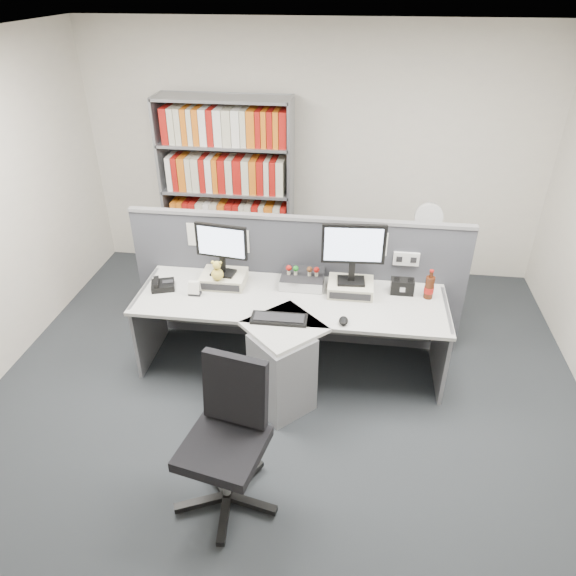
# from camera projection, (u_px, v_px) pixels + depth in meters

# --- Properties ---
(ground) EXTENTS (5.50, 5.50, 0.00)m
(ground) POSITION_uv_depth(u_px,v_px,m) (277.00, 432.00, 4.10)
(ground) COLOR #2D3135
(ground) RESTS_ON ground
(room_shell) EXTENTS (5.04, 5.54, 2.72)m
(room_shell) POSITION_uv_depth(u_px,v_px,m) (274.00, 220.00, 3.18)
(room_shell) COLOR silver
(room_shell) RESTS_ON ground
(partition) EXTENTS (3.00, 0.08, 1.27)m
(partition) POSITION_uv_depth(u_px,v_px,m) (297.00, 280.00, 4.83)
(partition) COLOR #44454D
(partition) RESTS_ON ground
(desk) EXTENTS (2.60, 1.20, 0.72)m
(desk) POSITION_uv_depth(u_px,v_px,m) (287.00, 339.00, 4.37)
(desk) COLOR #BBBAB4
(desk) RESTS_ON ground
(monitor_riser_left) EXTENTS (0.38, 0.31, 0.10)m
(monitor_riser_left) POSITION_uv_depth(u_px,v_px,m) (224.00, 279.00, 4.60)
(monitor_riser_left) COLOR beige
(monitor_riser_left) RESTS_ON desk
(monitor_riser_right) EXTENTS (0.38, 0.31, 0.10)m
(monitor_riser_right) POSITION_uv_depth(u_px,v_px,m) (351.00, 287.00, 4.48)
(monitor_riser_right) COLOR beige
(monitor_riser_right) RESTS_ON desk
(monitor_left) EXTENTS (0.45, 0.17, 0.46)m
(monitor_left) POSITION_uv_depth(u_px,v_px,m) (221.00, 245.00, 4.43)
(monitor_left) COLOR black
(monitor_left) RESTS_ON monitor_riser_left
(monitor_right) EXTENTS (0.52, 0.18, 0.53)m
(monitor_right) POSITION_uv_depth(u_px,v_px,m) (353.00, 249.00, 4.29)
(monitor_right) COLOR black
(monitor_right) RESTS_ON monitor_riser_right
(desktop_pc) EXTENTS (0.37, 0.33, 0.10)m
(desktop_pc) POSITION_uv_depth(u_px,v_px,m) (303.00, 279.00, 4.60)
(desktop_pc) COLOR black
(desktop_pc) RESTS_ON desk
(figurines) EXTENTS (0.29, 0.05, 0.09)m
(figurines) POSITION_uv_depth(u_px,v_px,m) (303.00, 270.00, 4.53)
(figurines) COLOR beige
(figurines) RESTS_ON desktop_pc
(keyboard) EXTENTS (0.44, 0.17, 0.03)m
(keyboard) POSITION_uv_depth(u_px,v_px,m) (279.00, 319.00, 4.14)
(keyboard) COLOR black
(keyboard) RESTS_ON desk
(mouse) EXTENTS (0.07, 0.12, 0.04)m
(mouse) POSITION_uv_depth(u_px,v_px,m) (344.00, 321.00, 4.10)
(mouse) COLOR black
(mouse) RESTS_ON desk
(desk_phone) EXTENTS (0.24, 0.23, 0.08)m
(desk_phone) POSITION_uv_depth(u_px,v_px,m) (162.00, 285.00, 4.55)
(desk_phone) COLOR black
(desk_phone) RESTS_ON desk
(desk_calendar) EXTENTS (0.10, 0.08, 0.13)m
(desk_calendar) POSITION_uv_depth(u_px,v_px,m) (194.00, 289.00, 4.45)
(desk_calendar) COLOR black
(desk_calendar) RESTS_ON desk
(plush_toy) EXTENTS (0.10, 0.10, 0.18)m
(plush_toy) POSITION_uv_depth(u_px,v_px,m) (217.00, 272.00, 4.45)
(plush_toy) COLOR gold
(plush_toy) RESTS_ON monitor_riser_left
(speaker) EXTENTS (0.19, 0.11, 0.13)m
(speaker) POSITION_uv_depth(u_px,v_px,m) (402.00, 286.00, 4.46)
(speaker) COLOR black
(speaker) RESTS_ON desk
(cola_bottle) EXTENTS (0.08, 0.08, 0.26)m
(cola_bottle) POSITION_uv_depth(u_px,v_px,m) (429.00, 287.00, 4.38)
(cola_bottle) COLOR #3F190A
(cola_bottle) RESTS_ON desk
(shelving_unit) EXTENTS (1.41, 0.40, 2.00)m
(shelving_unit) POSITION_uv_depth(u_px,v_px,m) (228.00, 194.00, 5.77)
(shelving_unit) COLOR gray
(shelving_unit) RESTS_ON ground
(filing_cabinet) EXTENTS (0.45, 0.61, 0.70)m
(filing_cabinet) POSITION_uv_depth(u_px,v_px,m) (420.00, 276.00, 5.48)
(filing_cabinet) COLOR gray
(filing_cabinet) RESTS_ON ground
(desk_fan) EXTENTS (0.27, 0.16, 0.46)m
(desk_fan) POSITION_uv_depth(u_px,v_px,m) (428.00, 220.00, 5.15)
(desk_fan) COLOR white
(desk_fan) RESTS_ON filing_cabinet
(office_chair) EXTENTS (0.69, 0.68, 1.04)m
(office_chair) POSITION_uv_depth(u_px,v_px,m) (228.00, 433.00, 3.36)
(office_chair) COLOR silver
(office_chair) RESTS_ON ground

